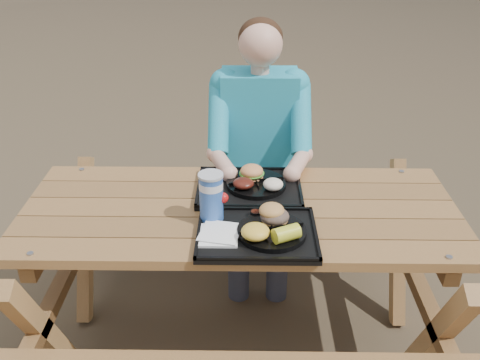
{
  "coord_description": "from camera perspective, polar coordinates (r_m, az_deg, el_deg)",
  "views": [
    {
      "loc": [
        0.03,
        -1.89,
        1.89
      ],
      "look_at": [
        0.0,
        0.0,
        0.88
      ],
      "focal_mm": 40.0,
      "sensor_mm": 36.0,
      "label": 1
    }
  ],
  "objects": [
    {
      "name": "cutlery_far",
      "position": [
        2.33,
        -3.35,
        -0.64
      ],
      "size": [
        0.07,
        0.17,
        0.01
      ],
      "primitive_type": "cube",
      "rotation": [
        0.0,
        0.0,
        0.25
      ],
      "color": "black",
      "rests_on": "tray_far"
    },
    {
      "name": "plate_near",
      "position": [
        2.01,
        3.41,
        -5.5
      ],
      "size": [
        0.26,
        0.26,
        0.02
      ],
      "primitive_type": "cylinder",
      "color": "black",
      "rests_on": "tray_near"
    },
    {
      "name": "corn_cob",
      "position": [
        1.93,
        4.96,
        -5.71
      ],
      "size": [
        0.13,
        0.13,
        0.06
      ],
      "primitive_type": null,
      "rotation": [
        0.0,
        0.0,
        0.46
      ],
      "color": "yellow",
      "rests_on": "plate_near"
    },
    {
      "name": "sandwich",
      "position": [
        2.02,
        3.76,
        -3.11
      ],
      "size": [
        0.1,
        0.1,
        0.11
      ],
      "primitive_type": null,
      "color": "#CB8C47",
      "rests_on": "plate_near"
    },
    {
      "name": "tray_far",
      "position": [
        2.33,
        0.99,
        -0.96
      ],
      "size": [
        0.45,
        0.35,
        0.02
      ],
      "primitive_type": "cube",
      "color": "black",
      "rests_on": "picnic_table"
    },
    {
      "name": "mac_cheese",
      "position": [
        1.94,
        1.65,
        -5.54
      ],
      "size": [
        0.11,
        0.11,
        0.05
      ],
      "primitive_type": "ellipsoid",
      "color": "yellow",
      "rests_on": "plate_near"
    },
    {
      "name": "ground",
      "position": [
        2.67,
        0.0,
        -16.89
      ],
      "size": [
        60.0,
        60.0,
        0.0
      ],
      "primitive_type": "plane",
      "color": "#999999",
      "rests_on": "ground"
    },
    {
      "name": "potato_salad",
      "position": [
        2.26,
        3.55,
        -0.46
      ],
      "size": [
        0.09,
        0.09,
        0.05
      ],
      "primitive_type": "ellipsoid",
      "color": "white",
      "rests_on": "plate_far"
    },
    {
      "name": "baked_beans",
      "position": [
        2.27,
        0.37,
        -0.35
      ],
      "size": [
        0.09,
        0.09,
        0.04
      ],
      "primitive_type": "ellipsoid",
      "color": "#521910",
      "rests_on": "plate_far"
    },
    {
      "name": "napkin_stack",
      "position": [
        1.99,
        -2.42,
        -5.84
      ],
      "size": [
        0.15,
        0.15,
        0.02
      ],
      "primitive_type": "cube",
      "rotation": [
        0.0,
        0.0,
        0.0
      ],
      "color": "white",
      "rests_on": "tray_near"
    },
    {
      "name": "diner",
      "position": [
        2.82,
        1.97,
        1.79
      ],
      "size": [
        0.48,
        0.84,
        1.28
      ],
      "primitive_type": null,
      "color": "#157198",
      "rests_on": "ground"
    },
    {
      "name": "picnic_table",
      "position": [
        2.42,
        0.0,
        -10.6
      ],
      "size": [
        1.8,
        1.49,
        0.75
      ],
      "primitive_type": null,
      "color": "#999999",
      "rests_on": "ground"
    },
    {
      "name": "plate_far",
      "position": [
        2.33,
        1.73,
        -0.41
      ],
      "size": [
        0.26,
        0.26,
        0.02
      ],
      "primitive_type": "cylinder",
      "color": "black",
      "rests_on": "tray_far"
    },
    {
      "name": "condiment_bbq",
      "position": [
        2.11,
        1.66,
        -3.65
      ],
      "size": [
        0.04,
        0.04,
        0.03
      ],
      "primitive_type": "cylinder",
      "color": "#330D05",
      "rests_on": "tray_near"
    },
    {
      "name": "condiment_mustard",
      "position": [
        2.12,
        3.66,
        -3.34
      ],
      "size": [
        0.05,
        0.05,
        0.03
      ],
      "primitive_type": "cylinder",
      "color": "gold",
      "rests_on": "tray_near"
    },
    {
      "name": "soda_cup",
      "position": [
        2.06,
        -3.08,
        -1.9
      ],
      "size": [
        0.09,
        0.09,
        0.19
      ],
      "primitive_type": "cylinder",
      "color": "#1647A5",
      "rests_on": "tray_near"
    },
    {
      "name": "burger",
      "position": [
        2.34,
        1.26,
        1.25
      ],
      "size": [
        0.1,
        0.1,
        0.09
      ],
      "primitive_type": null,
      "color": "#E99252",
      "rests_on": "plate_far"
    },
    {
      "name": "tray_near",
      "position": [
        2.02,
        1.82,
        -5.88
      ],
      "size": [
        0.45,
        0.35,
        0.02
      ],
      "primitive_type": "cube",
      "color": "black",
      "rests_on": "picnic_table"
    }
  ]
}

